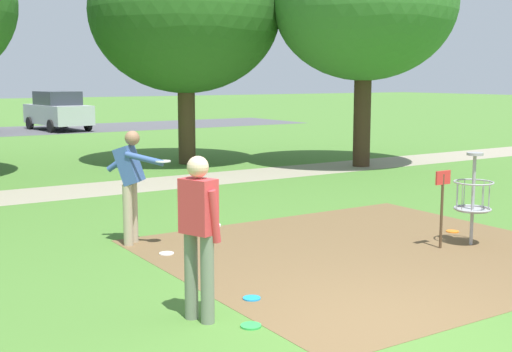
{
  "coord_description": "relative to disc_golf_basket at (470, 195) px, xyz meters",
  "views": [
    {
      "loc": [
        -4.47,
        -4.62,
        2.48
      ],
      "look_at": [
        0.98,
        3.87,
        1.0
      ],
      "focal_mm": 47.1,
      "sensor_mm": 36.0,
      "label": 1
    }
  ],
  "objects": [
    {
      "name": "frisbee_far_right",
      "position": [
        -4.05,
        -0.35,
        -0.74
      ],
      "size": [
        0.2,
        0.2,
        0.02
      ],
      "primitive_type": "cylinder",
      "color": "#1E93DB",
      "rests_on": "ground"
    },
    {
      "name": "player_throwing",
      "position": [
        -4.85,
        -0.62,
        0.21
      ],
      "size": [
        0.44,
        0.5,
        1.71
      ],
      "color": "slate",
      "rests_on": "ground"
    },
    {
      "name": "disc_golf_basket",
      "position": [
        0.0,
        0.0,
        0.0
      ],
      "size": [
        0.98,
        0.58,
        1.39
      ],
      "color": "#9E9EA3",
      "rests_on": "ground"
    },
    {
      "name": "ground_plane",
      "position": [
        -3.48,
        -1.9,
        -0.75
      ],
      "size": [
        160.0,
        160.0,
        0.0
      ],
      "primitive_type": "plane",
      "color": "#47752D"
    },
    {
      "name": "tree_near_right",
      "position": [
        0.86,
        10.92,
        3.57
      ],
      "size": [
        5.41,
        5.41,
        6.64
      ],
      "color": "#4C3823",
      "rests_on": "ground"
    },
    {
      "name": "parked_car_rightmost",
      "position": [
        1.42,
        25.53,
        0.17
      ],
      "size": [
        2.33,
        4.38,
        1.84
      ],
      "color": "#B2B7BC",
      "rests_on": "ground"
    },
    {
      "name": "frisbee_far_left",
      "position": [
        -4.02,
        1.95,
        -0.74
      ],
      "size": [
        0.21,
        0.21,
        0.02
      ],
      "primitive_type": "cylinder",
      "color": "white",
      "rests_on": "ground"
    },
    {
      "name": "dirt_tee_pad",
      "position": [
        -1.52,
        0.47,
        -0.75
      ],
      "size": [
        5.75,
        5.33,
        0.01
      ],
      "primitive_type": "cube",
      "color": "brown",
      "rests_on": "ground"
    },
    {
      "name": "frisbee_near_basket",
      "position": [
        0.48,
        0.7,
        -0.74
      ],
      "size": [
        0.21,
        0.21,
        0.02
      ],
      "primitive_type": "cylinder",
      "color": "orange",
      "rests_on": "ground"
    },
    {
      "name": "frisbee_by_tee",
      "position": [
        -4.51,
        -1.06,
        -0.74
      ],
      "size": [
        0.21,
        0.21,
        0.02
      ],
      "primitive_type": "cylinder",
      "color": "green",
      "rests_on": "ground"
    },
    {
      "name": "gravel_path",
      "position": [
        -3.48,
        7.93,
        -0.75
      ],
      "size": [
        40.0,
        1.9,
        0.0
      ],
      "primitive_type": "cube",
      "color": "gray",
      "rests_on": "ground"
    },
    {
      "name": "tree_far_center",
      "position": [
        4.73,
        7.72,
        3.76
      ],
      "size": [
        5.03,
        5.03,
        6.67
      ],
      "color": "#422D1E",
      "rests_on": "ground"
    },
    {
      "name": "player_foreground_watching",
      "position": [
        -4.2,
        2.78,
        0.23
      ],
      "size": [
        0.69,
        1.06,
        1.71
      ],
      "color": "tan",
      "rests_on": "ground"
    }
  ]
}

